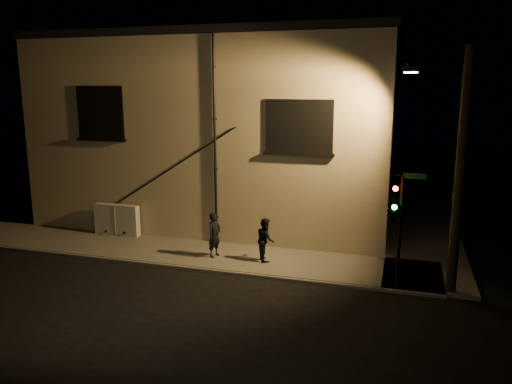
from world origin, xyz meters
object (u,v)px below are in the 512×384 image
(traffic_signal, at_px, (394,210))
(streetlamp_pole, at_px, (457,169))
(pedestrian_a, at_px, (214,235))
(pedestrian_b, at_px, (265,239))
(utility_cabinet, at_px, (117,220))

(traffic_signal, xyz_separation_m, streetlamp_pole, (1.77, 0.06, 1.41))
(pedestrian_a, relative_size, traffic_signal, 0.46)
(pedestrian_b, distance_m, traffic_signal, 4.96)
(pedestrian_a, height_order, pedestrian_b, pedestrian_a)
(pedestrian_b, bearing_deg, streetlamp_pole, -125.34)
(utility_cabinet, bearing_deg, streetlamp_pole, -9.83)
(utility_cabinet, xyz_separation_m, traffic_signal, (11.61, -2.38, 1.82))
(utility_cabinet, bearing_deg, pedestrian_a, -15.75)
(pedestrian_a, distance_m, pedestrian_b, 1.97)
(utility_cabinet, relative_size, streetlamp_pole, 0.27)
(pedestrian_a, relative_size, streetlamp_pole, 0.22)
(streetlamp_pole, bearing_deg, pedestrian_b, 170.89)
(pedestrian_a, height_order, streetlamp_pole, streetlamp_pole)
(pedestrian_b, bearing_deg, utility_cabinet, 53.31)
(pedestrian_a, bearing_deg, utility_cabinet, 93.16)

